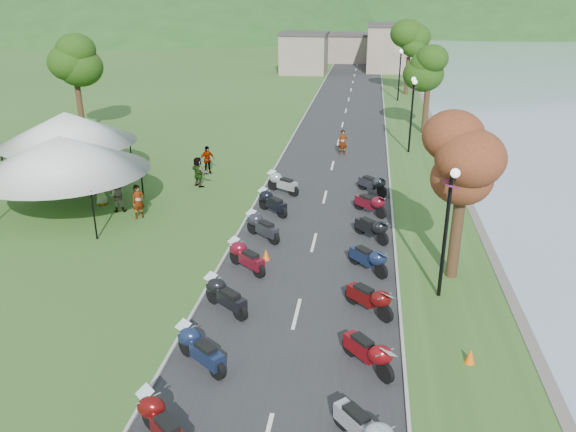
{
  "coord_description": "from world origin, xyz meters",
  "views": [
    {
      "loc": [
        2.09,
        -0.63,
        10.38
      ],
      "look_at": [
        -1.13,
        21.8,
        1.3
      ],
      "focal_mm": 35.0,
      "sensor_mm": 36.0,
      "label": 1
    }
  ],
  "objects_px": {
    "pedestrian_b": "(119,211)",
    "pedestrian_c": "(99,201)",
    "pedestrian_a": "(140,218)",
    "vendor_tent_main": "(65,176)"
  },
  "relations": [
    {
      "from": "pedestrian_b",
      "to": "pedestrian_c",
      "type": "relative_size",
      "value": 0.9
    },
    {
      "from": "pedestrian_b",
      "to": "pedestrian_c",
      "type": "xyz_separation_m",
      "value": [
        -1.72,
        1.34,
        0.0
      ]
    },
    {
      "from": "pedestrian_a",
      "to": "vendor_tent_main",
      "type": "bearing_deg",
      "value": 135.68
    },
    {
      "from": "vendor_tent_main",
      "to": "pedestrian_b",
      "type": "relative_size",
      "value": 3.29
    },
    {
      "from": "pedestrian_c",
      "to": "pedestrian_a",
      "type": "bearing_deg",
      "value": 38.02
    },
    {
      "from": "pedestrian_a",
      "to": "pedestrian_c",
      "type": "xyz_separation_m",
      "value": [
        -3.13,
        2.07,
        0.0
      ]
    },
    {
      "from": "pedestrian_a",
      "to": "pedestrian_b",
      "type": "bearing_deg",
      "value": 109.5
    },
    {
      "from": "pedestrian_a",
      "to": "pedestrian_b",
      "type": "distance_m",
      "value": 1.59
    },
    {
      "from": "vendor_tent_main",
      "to": "pedestrian_c",
      "type": "bearing_deg",
      "value": 73.84
    },
    {
      "from": "vendor_tent_main",
      "to": "pedestrian_c",
      "type": "distance_m",
      "value": 2.88
    }
  ]
}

